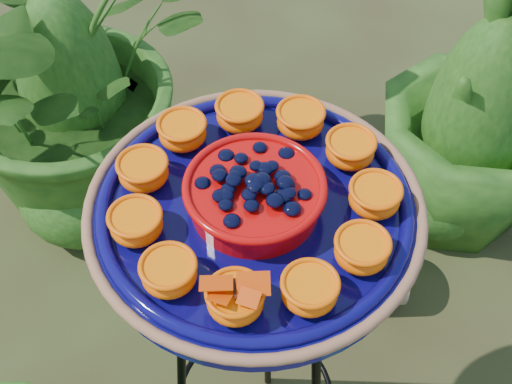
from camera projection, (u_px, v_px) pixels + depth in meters
tripod_stand at (255, 343)px, 1.30m from camera, size 0.37×0.38×0.90m
feeder_dish at (255, 207)px, 0.99m from camera, size 0.52×0.52×0.11m
driftwood_log at (297, 272)px, 1.94m from camera, size 0.59×0.23×0.19m
shrub_back_left at (64, 57)px, 1.88m from camera, size 1.19×1.20×1.01m
shrub_back_right at (487, 88)px, 1.84m from camera, size 0.71×0.71×0.96m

